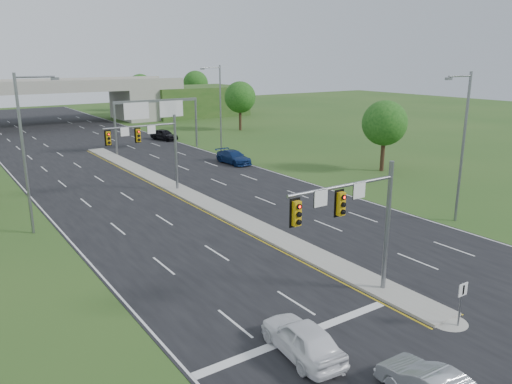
{
  "coord_description": "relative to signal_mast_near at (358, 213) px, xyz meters",
  "views": [
    {
      "loc": [
        -19.13,
        -16.21,
        11.96
      ],
      "look_at": [
        -0.55,
        11.15,
        3.0
      ],
      "focal_mm": 35.0,
      "sensor_mm": 36.0,
      "label": 1
    }
  ],
  "objects": [
    {
      "name": "road",
      "position": [
        2.26,
        35.07,
        -4.72
      ],
      "size": [
        24.0,
        160.0,
        0.02
      ],
      "primitive_type": "cube",
      "color": "black",
      "rests_on": "ground"
    },
    {
      "name": "lightpole_l_mid",
      "position": [
        -11.03,
        20.07,
        1.38
      ],
      "size": [
        2.85,
        0.25,
        11.0
      ],
      "color": "slate",
      "rests_on": "ground"
    },
    {
      "name": "tree_r_near",
      "position": [
        24.26,
        20.07,
        0.45
      ],
      "size": [
        4.8,
        4.8,
        7.6
      ],
      "color": "#382316",
      "rests_on": "ground"
    },
    {
      "name": "signal_mast_near",
      "position": [
        0.0,
        0.0,
        0.0
      ],
      "size": [
        6.62,
        0.6,
        7.0
      ],
      "color": "slate",
      "rests_on": "ground"
    },
    {
      "name": "tree_r_mid",
      "position": [
        28.26,
        55.07,
        0.78
      ],
      "size": [
        5.2,
        5.2,
        8.12
      ],
      "color": "#382316",
      "rests_on": "ground"
    },
    {
      "name": "sign_gantry",
      "position": [
        8.95,
        44.99,
        0.51
      ],
      "size": [
        11.58,
        0.44,
        6.67
      ],
      "color": "slate",
      "rests_on": "ground"
    },
    {
      "name": "car_far_b",
      "position": [
        12.88,
        32.3,
        -3.95
      ],
      "size": [
        2.36,
        5.29,
        1.51
      ],
      "primitive_type": "imported",
      "rotation": [
        0.0,
        0.0,
        0.05
      ],
      "color": "navy",
      "rests_on": "road"
    },
    {
      "name": "lightpole_r_far",
      "position": [
        15.56,
        40.07,
        1.38
      ],
      "size": [
        2.85,
        0.25,
        11.0
      ],
      "color": "slate",
      "rests_on": "ground"
    },
    {
      "name": "keep_right_sign",
      "position": [
        2.26,
        -4.45,
        -3.21
      ],
      "size": [
        0.6,
        0.13,
        2.2
      ],
      "color": "slate",
      "rests_on": "ground"
    },
    {
      "name": "lane_markings",
      "position": [
        1.66,
        28.99,
        -4.7
      ],
      "size": [
        23.72,
        160.0,
        0.01
      ],
      "color": "gold",
      "rests_on": "road"
    },
    {
      "name": "overpass",
      "position": [
        2.26,
        80.07,
        -1.17
      ],
      "size": [
        80.0,
        14.0,
        8.1
      ],
      "color": "gray",
      "rests_on": "ground"
    },
    {
      "name": "median",
      "position": [
        2.26,
        23.07,
        -4.63
      ],
      "size": [
        2.0,
        54.0,
        0.16
      ],
      "primitive_type": "cube",
      "color": "gray",
      "rests_on": "road"
    },
    {
      "name": "tree_back_d",
      "position": [
        40.26,
        94.07,
        1.11
      ],
      "size": [
        6.0,
        6.0,
        8.85
      ],
      "color": "#382316",
      "rests_on": "ground"
    },
    {
      "name": "tree_back_c",
      "position": [
        26.26,
        94.07,
        0.78
      ],
      "size": [
        5.6,
        5.6,
        8.32
      ],
      "color": "#382316",
      "rests_on": "ground"
    },
    {
      "name": "car_white",
      "position": [
        -5.04,
        -2.12,
        -3.94
      ],
      "size": [
        2.26,
        4.65,
        1.53
      ],
      "primitive_type": "imported",
      "rotation": [
        0.0,
        0.0,
        3.04
      ],
      "color": "white",
      "rests_on": "road"
    },
    {
      "name": "signal_mast_far",
      "position": [
        0.0,
        25.0,
        0.0
      ],
      "size": [
        6.62,
        0.6,
        7.0
      ],
      "color": "slate",
      "rests_on": "ground"
    },
    {
      "name": "median_nose",
      "position": [
        2.26,
        -3.93,
        -4.63
      ],
      "size": [
        2.0,
        2.0,
        0.16
      ],
      "primitive_type": "cone",
      "color": "gray",
      "rests_on": "road"
    },
    {
      "name": "ground",
      "position": [
        2.26,
        0.07,
        -4.73
      ],
      "size": [
        240.0,
        240.0,
        0.0
      ],
      "primitive_type": "plane",
      "color": "#294E1B",
      "rests_on": "ground"
    },
    {
      "name": "car_far_c",
      "position": [
        13.26,
        52.62,
        -3.9
      ],
      "size": [
        3.13,
        5.09,
        1.62
      ],
      "primitive_type": "imported",
      "rotation": [
        0.0,
        0.0,
        0.27
      ],
      "color": "black",
      "rests_on": "road"
    },
    {
      "name": "lightpole_r_near",
      "position": [
        15.56,
        5.07,
        1.38
      ],
      "size": [
        2.85,
        0.25,
        11.0
      ],
      "color": "slate",
      "rests_on": "ground"
    }
  ]
}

